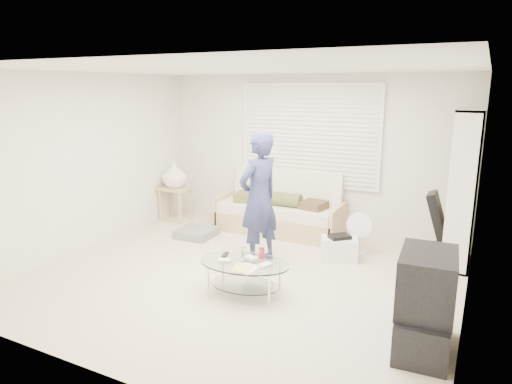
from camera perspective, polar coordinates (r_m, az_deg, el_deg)
The scene contains 13 objects.
ground at distance 5.76m, azimuth -1.73°, elevation -10.53°, with size 5.00×5.00×0.00m, color #C5B399.
room_shell at distance 5.74m, azimuth 0.47°, elevation 6.31°, with size 5.02×4.52×2.51m.
window_blinds at distance 7.32m, azimuth 6.54°, elevation 7.06°, with size 2.32×0.08×1.62m.
futon_sofa at distance 7.37m, azimuth 3.04°, elevation -2.54°, with size 2.02×0.81×0.99m.
grey_floor_pillow at distance 7.26m, azimuth -7.44°, elevation -5.05°, with size 0.55×0.55×0.12m, color slate.
side_table at distance 8.01m, azimuth -10.13°, elevation 1.82°, with size 0.52×0.42×1.04m.
bookshelf at distance 6.44m, azimuth 24.42°, elevation 0.35°, with size 0.32×0.86×2.03m.
guitar_case at distance 6.43m, azimuth 21.94°, elevation -4.85°, with size 0.41×0.36×0.95m.
floor_fan at distance 6.58m, azimuth 12.87°, elevation -4.55°, with size 0.37×0.24×0.60m.
storage_bin at distance 6.36m, azimuth 10.34°, elevation -6.90°, with size 0.57×0.48×0.34m.
tv_unit at distance 4.40m, azimuth 20.34°, elevation -12.87°, with size 0.51×0.86×0.91m.
coffee_table at distance 5.19m, azimuth -1.41°, elevation -9.53°, with size 1.11×0.78×0.51m.
standing_person at distance 5.94m, azimuth 0.36°, elevation -0.81°, with size 0.64×0.42×1.76m, color navy.
Camera 1 is at (2.54, -4.62, 2.30)m, focal length 32.00 mm.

